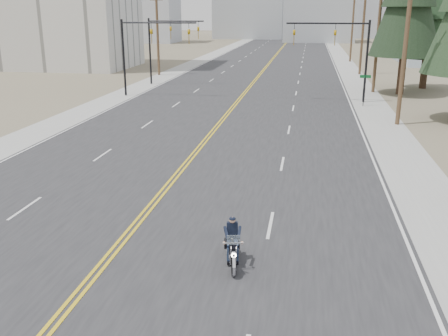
% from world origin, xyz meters
% --- Properties ---
extents(ground_plane, '(400.00, 400.00, 0.00)m').
position_xyz_m(ground_plane, '(0.00, 0.00, 0.00)').
color(ground_plane, '#776D56').
rests_on(ground_plane, ground).
extents(road, '(20.00, 200.00, 0.01)m').
position_xyz_m(road, '(0.00, 70.00, 0.01)').
color(road, '#303033').
rests_on(road, ground).
extents(sidewalk_left, '(3.00, 200.00, 0.01)m').
position_xyz_m(sidewalk_left, '(-11.50, 70.00, 0.01)').
color(sidewalk_left, '#A5A5A0').
rests_on(sidewalk_left, ground).
extents(sidewalk_right, '(3.00, 200.00, 0.01)m').
position_xyz_m(sidewalk_right, '(11.50, 70.00, 0.01)').
color(sidewalk_right, '#A5A5A0').
rests_on(sidewalk_right, ground).
extents(traffic_mast_left, '(7.10, 0.26, 7.00)m').
position_xyz_m(traffic_mast_left, '(-8.98, 32.00, 4.94)').
color(traffic_mast_left, black).
rests_on(traffic_mast_left, ground).
extents(traffic_mast_right, '(7.10, 0.26, 7.00)m').
position_xyz_m(traffic_mast_right, '(8.98, 32.00, 4.94)').
color(traffic_mast_right, black).
rests_on(traffic_mast_right, ground).
extents(traffic_mast_far, '(6.10, 0.26, 7.00)m').
position_xyz_m(traffic_mast_far, '(-9.31, 40.00, 4.87)').
color(traffic_mast_far, black).
rests_on(traffic_mast_far, ground).
extents(street_sign, '(0.90, 0.06, 2.62)m').
position_xyz_m(street_sign, '(10.80, 30.00, 1.80)').
color(street_sign, black).
rests_on(street_sign, ground).
extents(utility_pole_b, '(2.20, 0.30, 11.50)m').
position_xyz_m(utility_pole_b, '(12.50, 23.00, 5.98)').
color(utility_pole_b, brown).
rests_on(utility_pole_b, ground).
extents(utility_pole_c, '(2.20, 0.30, 11.00)m').
position_xyz_m(utility_pole_c, '(12.50, 38.00, 5.73)').
color(utility_pole_c, brown).
rests_on(utility_pole_c, ground).
extents(utility_pole_d, '(2.20, 0.30, 11.50)m').
position_xyz_m(utility_pole_d, '(12.50, 53.00, 5.98)').
color(utility_pole_d, brown).
rests_on(utility_pole_d, ground).
extents(utility_pole_e, '(2.20, 0.30, 11.00)m').
position_xyz_m(utility_pole_e, '(12.50, 70.00, 5.73)').
color(utility_pole_e, brown).
rests_on(utility_pole_e, ground).
extents(utility_pole_left, '(2.20, 0.30, 10.50)m').
position_xyz_m(utility_pole_left, '(-12.50, 48.00, 5.48)').
color(utility_pole_left, brown).
rests_on(utility_pole_left, ground).
extents(haze_bldg_b, '(18.00, 14.00, 14.00)m').
position_xyz_m(haze_bldg_b, '(8.00, 125.00, 7.00)').
color(haze_bldg_b, '#ADB2B7').
rests_on(haze_bldg_b, ground).
extents(haze_bldg_e, '(14.00, 14.00, 12.00)m').
position_xyz_m(haze_bldg_e, '(25.00, 150.00, 6.00)').
color(haze_bldg_e, '#B7BCC6').
rests_on(haze_bldg_e, ground).
extents(haze_bldg_f, '(12.00, 12.00, 16.00)m').
position_xyz_m(haze_bldg_f, '(-50.00, 130.00, 8.00)').
color(haze_bldg_f, '#ADB2B7').
rests_on(haze_bldg_f, ground).
extents(motorcyclist, '(1.19, 2.06, 1.51)m').
position_xyz_m(motorcyclist, '(4.05, 0.81, 0.76)').
color(motorcyclist, black).
rests_on(motorcyclist, ground).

